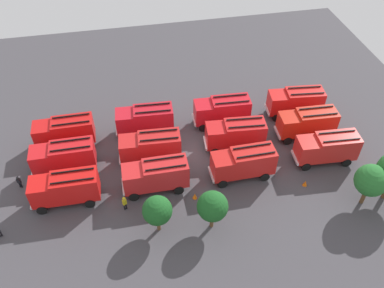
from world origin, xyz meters
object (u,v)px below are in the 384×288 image
(fire_truck_10, at_px, (156,175))
(fire_truck_7, at_px, (64,156))
(traffic_cone_1, at_px, (305,183))
(fire_truck_2, at_px, (145,119))
(tree_3, at_px, (157,211))
(tree_2, at_px, (213,206))
(fire_truck_3, at_px, (65,131))
(fire_truck_11, at_px, (65,188))
(traffic_cone_0, at_px, (195,196))
(fire_truck_0, at_px, (296,101))
(firefighter_0, at_px, (19,182))
(fire_truck_9, at_px, (243,162))
(fire_truck_1, at_px, (222,110))
(firefighter_3, at_px, (125,203))
(fire_truck_5, at_px, (236,134))
(fire_truck_8, at_px, (327,147))
(traffic_cone_2, at_px, (270,149))
(fire_truck_4, at_px, (307,122))
(fire_truck_6, at_px, (151,146))
(firefighter_2, at_px, (208,107))
(tree_1, at_px, (371,181))

(fire_truck_10, bearing_deg, fire_truck_7, -25.98)
(fire_truck_10, bearing_deg, traffic_cone_1, 170.29)
(fire_truck_2, bearing_deg, tree_3, 91.57)
(fire_truck_10, height_order, tree_3, tree_3)
(tree_2, bearing_deg, fire_truck_3, -46.22)
(fire_truck_2, distance_m, fire_truck_11, 13.29)
(traffic_cone_0, bearing_deg, tree_3, 36.17)
(fire_truck_0, height_order, firefighter_0, fire_truck_0)
(fire_truck_7, xyz_separation_m, traffic_cone_1, (-26.03, 7.71, -1.81))
(fire_truck_9, bearing_deg, tree_2, 49.49)
(fire_truck_3, relative_size, traffic_cone_0, 10.28)
(fire_truck_1, relative_size, traffic_cone_0, 10.44)
(fire_truck_11, distance_m, firefighter_3, 6.39)
(fire_truck_5, xyz_separation_m, tree_3, (10.75, 10.07, 0.93))
(fire_truck_8, bearing_deg, traffic_cone_2, -21.25)
(fire_truck_4, distance_m, fire_truck_5, 9.20)
(fire_truck_9, bearing_deg, fire_truck_3, -25.88)
(fire_truck_4, bearing_deg, traffic_cone_1, 70.48)
(fire_truck_11, relative_size, traffic_cone_2, 9.98)
(fire_truck_11, bearing_deg, tree_3, 149.49)
(fire_truck_9, bearing_deg, fire_truck_2, -44.75)
(fire_truck_3, distance_m, fire_truck_7, 4.29)
(fire_truck_0, relative_size, tree_3, 1.62)
(tree_3, height_order, traffic_cone_0, tree_3)
(fire_truck_7, bearing_deg, fire_truck_8, 171.71)
(fire_truck_1, height_order, traffic_cone_2, fire_truck_1)
(fire_truck_7, bearing_deg, fire_truck_6, 178.27)
(fire_truck_8, height_order, traffic_cone_2, fire_truck_8)
(firefighter_3, bearing_deg, fire_truck_4, 80.98)
(tree_2, relative_size, tree_3, 1.05)
(fire_truck_9, bearing_deg, fire_truck_5, -96.10)
(fire_truck_2, xyz_separation_m, tree_3, (0.46, 14.86, 0.93))
(fire_truck_10, bearing_deg, traffic_cone_2, -167.89)
(fire_truck_1, relative_size, fire_truck_11, 1.01)
(firefighter_2, relative_size, tree_3, 0.37)
(firefighter_3, xyz_separation_m, traffic_cone_0, (-7.47, 0.00, -0.68))
(fire_truck_10, distance_m, firefighter_2, 14.44)
(fire_truck_7, distance_m, fire_truck_11, 4.77)
(fire_truck_9, height_order, traffic_cone_1, fire_truck_9)
(fire_truck_1, relative_size, fire_truck_6, 1.00)
(fire_truck_8, relative_size, tree_3, 1.60)
(tree_3, bearing_deg, tree_2, 172.85)
(fire_truck_2, height_order, traffic_cone_2, fire_truck_2)
(fire_truck_0, height_order, fire_truck_7, same)
(fire_truck_11, xyz_separation_m, traffic_cone_1, (-25.73, 2.95, -1.81))
(fire_truck_11, xyz_separation_m, tree_1, (-30.76, 6.37, 1.37))
(fire_truck_1, bearing_deg, fire_truck_7, 15.79)
(fire_truck_11, height_order, tree_1, tree_1)
(fire_truck_2, bearing_deg, fire_truck_3, 5.21)
(fire_truck_0, relative_size, fire_truck_2, 1.01)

